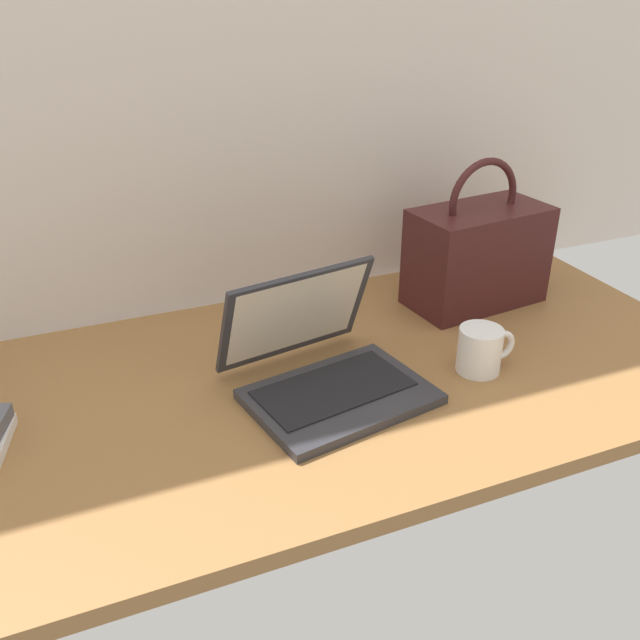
% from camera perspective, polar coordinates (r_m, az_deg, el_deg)
% --- Properties ---
extents(desk, '(1.60, 0.76, 0.03)m').
position_cam_1_polar(desk, '(1.32, 0.06, -5.22)').
color(desk, olive).
rests_on(desk, ground).
extents(laptop, '(0.35, 0.34, 0.21)m').
position_cam_1_polar(laptop, '(1.25, 0.24, -3.89)').
color(laptop, '#2D2D33').
rests_on(laptop, desk).
extents(coffee_mug, '(0.12, 0.08, 0.09)m').
position_cam_1_polar(coffee_mug, '(1.34, 13.06, -2.34)').
color(coffee_mug, white).
rests_on(coffee_mug, desk).
extents(handbag, '(0.32, 0.19, 0.33)m').
position_cam_1_polar(handbag, '(1.59, 12.75, 5.30)').
color(handbag, '#3F1919').
rests_on(handbag, desk).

